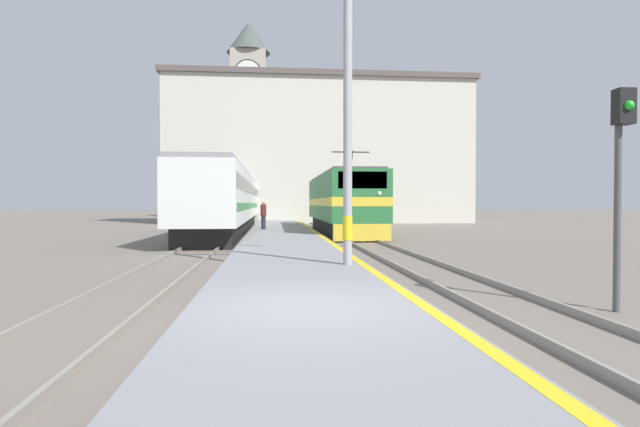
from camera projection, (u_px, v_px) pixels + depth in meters
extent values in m
plane|color=#70665B|center=(280.00, 228.00, 37.19)|extent=(200.00, 200.00, 0.00)
cube|color=gray|center=(281.00, 229.00, 32.21)|extent=(3.62, 140.00, 0.37)
cube|color=yellow|center=(307.00, 226.00, 32.36)|extent=(0.20, 140.00, 0.00)
cube|color=#70665B|center=(337.00, 232.00, 32.55)|extent=(2.84, 140.00, 0.02)
cube|color=gray|center=(326.00, 231.00, 32.49)|extent=(0.07, 140.00, 0.14)
cube|color=gray|center=(348.00, 230.00, 32.62)|extent=(0.07, 140.00, 0.14)
cube|color=#70665B|center=(228.00, 232.00, 31.89)|extent=(2.83, 140.00, 0.02)
cube|color=gray|center=(217.00, 231.00, 31.82)|extent=(0.07, 140.00, 0.14)
cube|color=gray|center=(239.00, 231.00, 31.95)|extent=(0.07, 140.00, 0.14)
cube|color=black|center=(341.00, 226.00, 30.51)|extent=(2.46, 13.23, 0.90)
cube|color=#286B38|center=(341.00, 198.00, 30.47)|extent=(2.90, 14.38, 2.61)
cube|color=gold|center=(341.00, 202.00, 30.48)|extent=(2.92, 14.40, 0.44)
cube|color=gold|center=(362.00, 232.00, 23.50)|extent=(2.75, 0.30, 0.81)
cube|color=black|center=(362.00, 180.00, 23.36)|extent=(2.32, 0.12, 0.80)
sphere|color=white|center=(346.00, 193.00, 23.26)|extent=(0.20, 0.20, 0.20)
sphere|color=white|center=(379.00, 193.00, 23.41)|extent=(0.20, 0.20, 0.20)
cube|color=#4C4C51|center=(341.00, 175.00, 30.45)|extent=(2.61, 13.66, 0.12)
cylinder|color=#333333|center=(352.00, 161.00, 26.51)|extent=(0.06, 0.63, 1.03)
cylinder|color=#333333|center=(350.00, 162.00, 27.21)|extent=(0.06, 0.63, 1.03)
cube|color=#262626|center=(351.00, 152.00, 26.85)|extent=(2.03, 0.08, 0.06)
cube|color=black|center=(237.00, 221.00, 39.60)|extent=(2.46, 40.13, 0.90)
cube|color=silver|center=(237.00, 198.00, 39.56)|extent=(2.90, 41.81, 2.71)
cube|color=black|center=(237.00, 192.00, 39.55)|extent=(2.92, 40.97, 0.64)
cube|color=#338442|center=(237.00, 205.00, 39.57)|extent=(2.92, 40.97, 0.36)
cube|color=gray|center=(237.00, 180.00, 39.53)|extent=(2.67, 41.81, 0.20)
cylinder|color=#9E9EA3|center=(348.00, 100.00, 12.16)|extent=(0.22, 0.22, 8.06)
cylinder|color=yellow|center=(348.00, 228.00, 12.22)|extent=(0.24, 0.24, 0.60)
cylinder|color=#23232D|center=(263.00, 223.00, 28.73)|extent=(0.26, 0.26, 0.78)
cylinder|color=maroon|center=(263.00, 210.00, 28.72)|extent=(0.34, 0.34, 0.65)
sphere|color=tan|center=(263.00, 203.00, 28.71)|extent=(0.21, 0.21, 0.21)
cube|color=#ADA393|center=(249.00, 136.00, 61.58)|extent=(4.23, 4.23, 20.37)
cylinder|color=black|center=(248.00, 73.00, 59.30)|extent=(3.26, 0.06, 3.26)
cylinder|color=white|center=(248.00, 73.00, 59.27)|extent=(2.96, 0.10, 2.96)
cone|color=#47514C|center=(248.00, 38.00, 61.33)|extent=(5.29, 5.29, 3.81)
cube|color=beige|center=(319.00, 153.00, 48.65)|extent=(28.77, 6.98, 13.47)
cube|color=#564C47|center=(319.00, 82.00, 48.51)|extent=(29.37, 7.58, 0.50)
cylinder|color=#4C4C51|center=(617.00, 219.00, 8.55)|extent=(0.12, 0.12, 3.20)
cube|color=black|center=(624.00, 107.00, 8.40)|extent=(0.30, 0.24, 0.60)
sphere|color=green|center=(629.00, 105.00, 8.27)|extent=(0.16, 0.16, 0.16)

